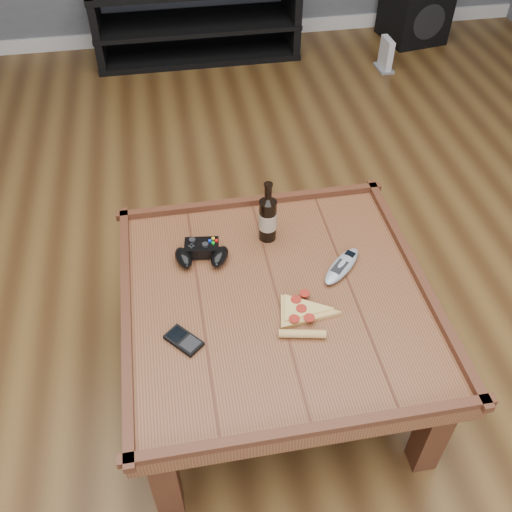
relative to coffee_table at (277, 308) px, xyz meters
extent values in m
plane|color=#452B13|center=(0.00, 0.00, -0.39)|extent=(6.00, 6.00, 0.00)
cube|color=silver|center=(0.00, 2.99, -0.34)|extent=(5.00, 0.02, 0.10)
cube|color=#562B18|center=(0.00, 0.00, 0.03)|extent=(1.00, 1.00, 0.06)
cube|color=#432012|center=(-0.42, -0.42, -0.20)|extent=(0.08, 0.08, 0.39)
cube|color=#432012|center=(0.42, -0.42, -0.20)|extent=(0.08, 0.08, 0.39)
cube|color=#432012|center=(-0.42, 0.42, -0.20)|extent=(0.08, 0.08, 0.39)
cube|color=#432012|center=(0.42, 0.42, -0.20)|extent=(0.08, 0.08, 0.39)
cube|color=#432012|center=(0.00, 0.48, 0.07)|extent=(1.03, 0.03, 0.03)
cube|color=#432012|center=(0.00, -0.48, 0.07)|extent=(1.03, 0.03, 0.03)
cube|color=#432012|center=(0.48, 0.00, 0.07)|extent=(0.03, 1.03, 0.03)
cube|color=#432012|center=(-0.48, 0.00, 0.07)|extent=(0.03, 1.03, 0.03)
cube|color=black|center=(0.00, 2.75, -0.16)|extent=(1.40, 0.45, 0.03)
cube|color=black|center=(0.00, 2.75, -0.37)|extent=(1.40, 0.45, 0.04)
cube|color=black|center=(-0.67, 2.75, -0.14)|extent=(0.05, 0.44, 0.50)
cube|color=black|center=(0.67, 2.75, -0.14)|extent=(0.05, 0.44, 0.50)
cylinder|color=black|center=(0.02, 0.29, 0.14)|extent=(0.06, 0.06, 0.17)
cone|color=black|center=(0.02, 0.29, 0.24)|extent=(0.06, 0.06, 0.03)
cylinder|color=black|center=(0.02, 0.29, 0.27)|extent=(0.03, 0.03, 0.06)
cylinder|color=black|center=(0.02, 0.29, 0.30)|extent=(0.03, 0.03, 0.01)
cylinder|color=tan|center=(0.02, 0.29, 0.14)|extent=(0.06, 0.06, 0.07)
cube|color=black|center=(-0.22, 0.24, 0.09)|extent=(0.13, 0.09, 0.04)
ellipsoid|color=black|center=(-0.29, 0.21, 0.08)|extent=(0.08, 0.11, 0.05)
ellipsoid|color=black|center=(-0.16, 0.19, 0.08)|extent=(0.10, 0.11, 0.05)
cylinder|color=black|center=(-0.25, 0.26, 0.11)|extent=(0.02, 0.02, 0.01)
cylinder|color=black|center=(-0.21, 0.23, 0.11)|extent=(0.02, 0.02, 0.01)
cylinder|color=yellow|center=(-0.18, 0.26, 0.11)|extent=(0.01, 0.01, 0.01)
cylinder|color=red|center=(-0.17, 0.25, 0.11)|extent=(0.01, 0.01, 0.01)
cylinder|color=#0C33CC|center=(-0.19, 0.25, 0.11)|extent=(0.01, 0.01, 0.01)
cylinder|color=#0C9919|center=(-0.18, 0.24, 0.11)|extent=(0.01, 0.01, 0.01)
cylinder|color=tan|center=(0.04, -0.17, 0.07)|extent=(0.15, 0.05, 0.03)
cylinder|color=#A51715|center=(0.03, -0.11, 0.08)|extent=(0.03, 0.03, 0.00)
cylinder|color=#A51715|center=(0.08, -0.12, 0.08)|extent=(0.03, 0.03, 0.00)
cylinder|color=#A51715|center=(0.06, -0.08, 0.08)|extent=(0.03, 0.03, 0.00)
cylinder|color=#A51715|center=(0.05, -0.04, 0.08)|extent=(0.03, 0.03, 0.00)
cylinder|color=#A51715|center=(0.09, -0.02, 0.08)|extent=(0.03, 0.03, 0.00)
cube|color=black|center=(-0.32, -0.13, 0.07)|extent=(0.12, 0.13, 0.01)
cube|color=black|center=(-0.33, -0.11, 0.07)|extent=(0.07, 0.07, 0.00)
cube|color=black|center=(-0.30, -0.15, 0.07)|extent=(0.07, 0.07, 0.00)
ellipsoid|color=#90949C|center=(0.24, 0.08, 0.07)|extent=(0.19, 0.19, 0.03)
cube|color=black|center=(0.28, 0.12, 0.09)|extent=(0.04, 0.04, 0.00)
cube|color=black|center=(0.23, 0.07, 0.09)|extent=(0.07, 0.07, 0.00)
cube|color=black|center=(1.59, 2.74, -0.19)|extent=(0.45, 0.45, 0.39)
cylinder|color=black|center=(1.62, 2.55, -0.19)|extent=(0.25, 0.05, 0.25)
cube|color=gray|center=(1.24, 2.30, -0.38)|extent=(0.10, 0.17, 0.02)
cube|color=silver|center=(1.24, 2.30, -0.28)|extent=(0.05, 0.15, 0.20)
camera|label=1|loc=(-0.28, -1.20, 1.46)|focal=40.00mm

